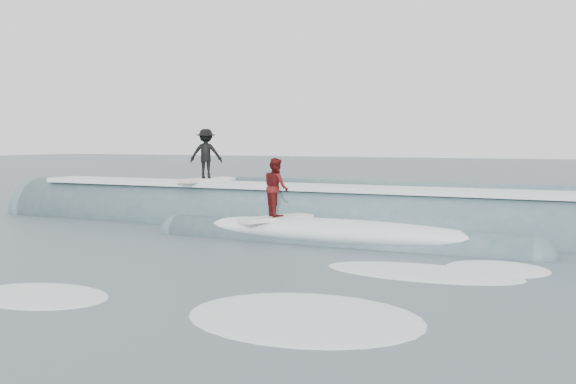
% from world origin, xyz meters
% --- Properties ---
extents(ground, '(160.00, 160.00, 0.00)m').
position_xyz_m(ground, '(0.00, 0.00, 0.00)').
color(ground, '#3E4F5A').
rests_on(ground, ground).
extents(breaking_wave, '(22.03, 3.95, 2.34)m').
position_xyz_m(breaking_wave, '(0.21, 4.65, 0.04)').
color(breaking_wave, '#3A5962').
rests_on(breaking_wave, ground).
extents(surfer_black, '(1.11, 2.07, 1.59)m').
position_xyz_m(surfer_black, '(-3.20, 4.91, 1.99)').
color(surfer_black, silver).
rests_on(surfer_black, ground).
extents(surfer_red, '(1.41, 2.03, 1.57)m').
position_xyz_m(surfer_red, '(0.22, 2.71, 1.19)').
color(surfer_red, silver).
rests_on(surfer_red, ground).
extents(whitewater, '(8.48, 6.76, 0.10)m').
position_xyz_m(whitewater, '(3.62, -1.63, 0.00)').
color(whitewater, white).
rests_on(whitewater, ground).
extents(far_swells, '(35.55, 8.65, 0.80)m').
position_xyz_m(far_swells, '(-0.25, 17.65, 0.00)').
color(far_swells, '#3A5962').
rests_on(far_swells, ground).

